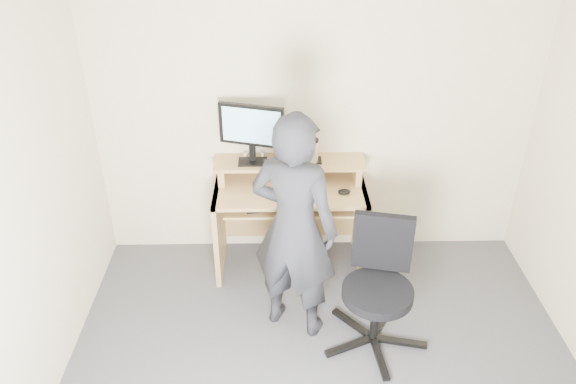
{
  "coord_description": "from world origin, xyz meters",
  "views": [
    {
      "loc": [
        -0.29,
        -2.36,
        2.98
      ],
      "look_at": [
        -0.22,
        1.05,
        0.95
      ],
      "focal_mm": 35.0,
      "sensor_mm": 36.0,
      "label": 1
    }
  ],
  "objects_px": {
    "desk": "(290,204)",
    "monitor": "(252,129)",
    "office_chair": "(379,281)",
    "person": "(294,228)"
  },
  "relations": [
    {
      "from": "monitor",
      "to": "office_chair",
      "type": "bearing_deg",
      "value": -31.23
    },
    {
      "from": "desk",
      "to": "office_chair",
      "type": "bearing_deg",
      "value": -57.59
    },
    {
      "from": "office_chair",
      "to": "person",
      "type": "height_order",
      "value": "person"
    },
    {
      "from": "monitor",
      "to": "person",
      "type": "distance_m",
      "value": 0.95
    },
    {
      "from": "person",
      "to": "office_chair",
      "type": "bearing_deg",
      "value": -169.84
    },
    {
      "from": "desk",
      "to": "office_chair",
      "type": "height_order",
      "value": "office_chair"
    },
    {
      "from": "office_chair",
      "to": "person",
      "type": "bearing_deg",
      "value": 178.56
    },
    {
      "from": "office_chair",
      "to": "person",
      "type": "xyz_separation_m",
      "value": [
        -0.58,
        0.14,
        0.34
      ]
    },
    {
      "from": "desk",
      "to": "monitor",
      "type": "distance_m",
      "value": 0.72
    },
    {
      "from": "desk",
      "to": "person",
      "type": "relative_size",
      "value": 0.71
    }
  ]
}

